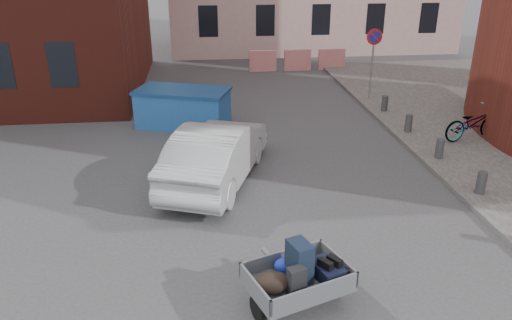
{
  "coord_description": "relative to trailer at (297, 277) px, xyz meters",
  "views": [
    {
      "loc": [
        -0.51,
        -8.8,
        5.53
      ],
      "look_at": [
        0.65,
        1.52,
        1.1
      ],
      "focal_mm": 35.0,
      "sensor_mm": 36.0,
      "label": 1
    }
  ],
  "objects": [
    {
      "name": "bicycle",
      "position": [
        6.72,
        6.91,
        0.03
      ],
      "size": [
        2.09,
        1.14,
        1.04
      ],
      "primitive_type": "imported",
      "rotation": [
        0.0,
        0.0,
        1.81
      ],
      "color": "black",
      "rests_on": "sidewalk"
    },
    {
      "name": "dumpster",
      "position": [
        -2.05,
        9.51,
        0.03
      ],
      "size": [
        3.35,
        2.45,
        1.26
      ],
      "rotation": [
        0.0,
        0.0,
        -0.33
      ],
      "color": "#2259A5",
      "rests_on": "ground"
    },
    {
      "name": "no_parking_sign",
      "position": [
        5.1,
        11.7,
        1.41
      ],
      "size": [
        0.6,
        0.09,
        2.65
      ],
      "color": "gray",
      "rests_on": "sidewalk"
    },
    {
      "name": "bollards",
      "position": [
        5.1,
        5.61,
        -0.21
      ],
      "size": [
        0.22,
        9.02,
        0.55
      ],
      "color": "#3A3A3D",
      "rests_on": "sidewalk"
    },
    {
      "name": "trailer",
      "position": [
        0.0,
        0.0,
        0.0
      ],
      "size": [
        1.88,
        1.98,
        1.2
      ],
      "rotation": [
        0.0,
        0.0,
        0.35
      ],
      "color": "black",
      "rests_on": "ground"
    },
    {
      "name": "silver_car",
      "position": [
        -1.11,
        5.1,
        0.16
      ],
      "size": [
        3.09,
        4.91,
        1.53
      ],
      "primitive_type": "imported",
      "rotation": [
        0.0,
        0.0,
        2.8
      ],
      "color": "#AAADB1",
      "rests_on": "ground"
    },
    {
      "name": "ground",
      "position": [
        -0.9,
        2.21,
        -0.61
      ],
      "size": [
        120.0,
        120.0,
        0.0
      ],
      "primitive_type": "plane",
      "color": "#38383A",
      "rests_on": "ground"
    },
    {
      "name": "barriers",
      "position": [
        3.3,
        17.21,
        -0.11
      ],
      "size": [
        4.7,
        0.18,
        1.0
      ],
      "color": "red",
      "rests_on": "ground"
    }
  ]
}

